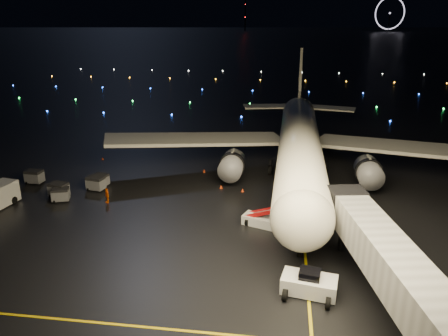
{
  "coord_description": "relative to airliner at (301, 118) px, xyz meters",
  "views": [
    {
      "loc": [
        9.23,
        -35.46,
        21.55
      ],
      "look_at": [
        2.78,
        12.0,
        5.0
      ],
      "focal_mm": 35.0,
      "sensor_mm": 36.0,
      "label": 1
    }
  ],
  "objects": [
    {
      "name": "radio_mast",
      "position": [
        -71.85,
        713.49,
        23.94
      ],
      "size": [
        1.8,
        1.8,
        64.0
      ],
      "primitive_type": "cylinder",
      "color": "black",
      "rests_on": "ground"
    },
    {
      "name": "baggage_cart_1",
      "position": [
        -26.51,
        -11.29,
        -7.14
      ],
      "size": [
        2.42,
        1.91,
        1.84
      ],
      "primitive_type": "cube",
      "rotation": [
        0.0,
        0.0,
        -0.19
      ],
      "color": "slate",
      "rests_on": "ground"
    },
    {
      "name": "baggage_cart_4",
      "position": [
        -35.86,
        -10.05,
        -7.13
      ],
      "size": [
        2.31,
        1.71,
        1.87
      ],
      "primitive_type": "cube",
      "rotation": [
        0.0,
        0.0,
        -0.08
      ],
      "color": "slate",
      "rests_on": "ground"
    },
    {
      "name": "lane_centre",
      "position": [
        0.15,
        -11.51,
        -8.05
      ],
      "size": [
        0.25,
        80.0,
        0.02
      ],
      "primitive_type": "cube",
      "color": "#CCB207",
      "rests_on": "ground"
    },
    {
      "name": "ferris_wheel",
      "position": [
        158.15,
        693.49,
        17.94
      ],
      "size": [
        49.33,
        16.8,
        52.0
      ],
      "primitive_type": null,
      "rotation": [
        0.0,
        0.0,
        0.26
      ],
      "color": "black",
      "rests_on": "ground"
    },
    {
      "name": "airliner",
      "position": [
        0.0,
        0.0,
        0.0
      ],
      "size": [
        57.87,
        55.07,
        16.12
      ],
      "primitive_type": null,
      "rotation": [
        0.0,
        0.0,
        -0.02
      ],
      "color": "white",
      "rests_on": "ground"
    },
    {
      "name": "baggage_cart_0",
      "position": [
        -26.5,
        -9.64,
        -7.24
      ],
      "size": [
        2.2,
        1.79,
        1.63
      ],
      "primitive_type": "cube",
      "rotation": [
        0.0,
        0.0,
        -0.25
      ],
      "color": "slate",
      "rests_on": "ground"
    },
    {
      "name": "safety_cone_1",
      "position": [
        -13.66,
        -2.44,
        -7.84
      ],
      "size": [
        0.49,
        0.49,
        0.44
      ],
      "primitive_type": "cone",
      "rotation": [
        0.0,
        0.0,
        -0.32
      ],
      "color": "#F64816",
      "rests_on": "ground"
    },
    {
      "name": "baggage_cart_2",
      "position": [
        -29.32,
        -15.37,
        -7.21
      ],
      "size": [
        2.33,
        1.93,
        1.7
      ],
      "primitive_type": "cube",
      "rotation": [
        0.0,
        0.0,
        0.3
      ],
      "color": "slate",
      "rests_on": "ground"
    },
    {
      "name": "lane_cross",
      "position": [
        -16.85,
        -36.51,
        -8.05
      ],
      "size": [
        60.0,
        0.25,
        0.02
      ],
      "primitive_type": "cube",
      "color": "#CCB207",
      "rests_on": "ground"
    },
    {
      "name": "baggage_cart_3",
      "position": [
        -30.15,
        -14.21,
        -7.11
      ],
      "size": [
        2.51,
        2.0,
        1.9
      ],
      "primitive_type": "cube",
      "rotation": [
        0.0,
        0.0,
        -0.21
      ],
      "color": "slate",
      "rests_on": "ground"
    },
    {
      "name": "safety_cone_3",
      "position": [
        -30.83,
        1.24,
        -7.83
      ],
      "size": [
        0.5,
        0.5,
        0.45
      ],
      "primitive_type": "cone",
      "rotation": [
        0.0,
        0.0,
        -0.29
      ],
      "color": "#F64816",
      "rests_on": "ground"
    },
    {
      "name": "ground",
      "position": [
        -11.85,
        273.49,
        -8.06
      ],
      "size": [
        2000.0,
        2000.0,
        0.0
      ],
      "primitive_type": "plane",
      "color": "black",
      "rests_on": "ground"
    },
    {
      "name": "belt_loader",
      "position": [
        -4.09,
        -18.7,
        -6.41
      ],
      "size": [
        7.04,
        4.07,
        3.31
      ],
      "primitive_type": null,
      "rotation": [
        0.0,
        0.0,
        -0.35
      ],
      "color": "silver",
      "rests_on": "ground"
    },
    {
      "name": "crew_c",
      "position": [
        -23.46,
        -15.03,
        -7.11
      ],
      "size": [
        1.08,
        1.15,
        1.9
      ],
      "primitive_type": "imported",
      "rotation": [
        0.0,
        0.0,
        -0.86
      ],
      "color": "#F45F0A",
      "rests_on": "ground"
    },
    {
      "name": "taxiway_lights",
      "position": [
        -11.85,
        79.49,
        -7.88
      ],
      "size": [
        164.0,
        92.0,
        0.36
      ],
      "primitive_type": null,
      "color": "black",
      "rests_on": "ground"
    },
    {
      "name": "pushback_tug",
      "position": [
        0.18,
        -30.58,
        -7.0
      ],
      "size": [
        4.8,
        3.09,
        2.12
      ],
      "primitive_type": "cube",
      "rotation": [
        0.0,
        0.0,
        -0.18
      ],
      "color": "silver",
      "rests_on": "ground"
    },
    {
      "name": "safety_cone_0",
      "position": [
        -7.34,
        -9.24,
        -7.82
      ],
      "size": [
        0.46,
        0.46,
        0.48
      ],
      "primitive_type": "cone",
      "rotation": [
        0.0,
        0.0,
        -0.1
      ],
      "color": "#F64816",
      "rests_on": "ground"
    },
    {
      "name": "safety_cone_2",
      "position": [
        -10.29,
        -8.46,
        -7.81
      ],
      "size": [
        0.58,
        0.58,
        0.5
      ],
      "primitive_type": "cone",
      "rotation": [
        0.0,
        0.0,
        -0.42
      ],
      "color": "#F64816",
      "rests_on": "ground"
    }
  ]
}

